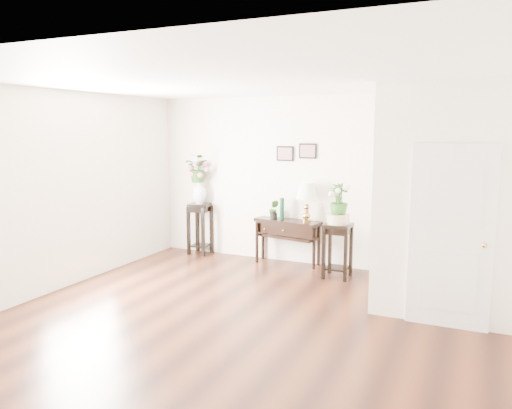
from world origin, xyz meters
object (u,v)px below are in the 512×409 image
Objects in this scene: plant_stand_a at (200,229)px; plant_stand_b at (338,251)px; console_table at (287,242)px; table_lamp at (307,200)px.

plant_stand_b is (2.68, -0.42, -0.05)m from plant_stand_a.
plant_stand_a reaches higher than console_table.
plant_stand_b is (0.98, -0.42, 0.04)m from console_table.
table_lamp is 1.04m from plant_stand_b.
plant_stand_b is at bearing -33.18° from table_lamp.
console_table is 1.70m from plant_stand_a.
console_table is at bearing 180.00° from table_lamp.
plant_stand_a is 2.71m from plant_stand_b.
table_lamp reaches higher than plant_stand_a.
console_table is 1.22× the size of plant_stand_a.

